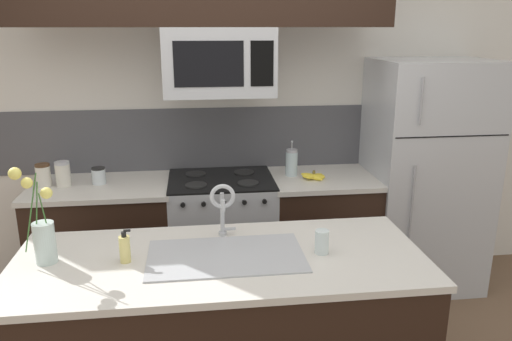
% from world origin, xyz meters
% --- Properties ---
extents(rear_partition, '(5.20, 0.10, 2.60)m').
position_xyz_m(rear_partition, '(0.30, 1.28, 1.30)').
color(rear_partition, silver).
rests_on(rear_partition, ground).
extents(splash_band, '(3.43, 0.01, 0.48)m').
position_xyz_m(splash_band, '(0.00, 1.22, 1.15)').
color(splash_band, '#4C4C51').
rests_on(splash_band, rear_partition).
extents(back_counter_left, '(0.99, 0.65, 0.91)m').
position_xyz_m(back_counter_left, '(-0.86, 0.90, 0.46)').
color(back_counter_left, black).
rests_on(back_counter_left, ground).
extents(back_counter_right, '(0.79, 0.65, 0.91)m').
position_xyz_m(back_counter_right, '(0.76, 0.90, 0.46)').
color(back_counter_right, black).
rests_on(back_counter_right, ground).
extents(stove_range, '(0.76, 0.64, 0.93)m').
position_xyz_m(stove_range, '(0.00, 0.90, 0.46)').
color(stove_range, '#B7BABF').
rests_on(stove_range, ground).
extents(microwave, '(0.74, 0.40, 0.45)m').
position_xyz_m(microwave, '(0.00, 0.88, 1.76)').
color(microwave, '#B7BABF').
extents(refrigerator, '(0.85, 0.74, 1.76)m').
position_xyz_m(refrigerator, '(1.57, 0.92, 0.88)').
color(refrigerator, '#B7BABF').
rests_on(refrigerator, ground).
extents(storage_jar_tall, '(0.10, 0.10, 0.16)m').
position_xyz_m(storage_jar_tall, '(-1.24, 0.91, 0.99)').
color(storage_jar_tall, silver).
rests_on(storage_jar_tall, back_counter_left).
extents(storage_jar_medium, '(0.10, 0.10, 0.18)m').
position_xyz_m(storage_jar_medium, '(-1.10, 0.91, 1.00)').
color(storage_jar_medium, silver).
rests_on(storage_jar_medium, back_counter_left).
extents(storage_jar_short, '(0.10, 0.10, 0.12)m').
position_xyz_m(storage_jar_short, '(-0.86, 0.93, 0.97)').
color(storage_jar_short, silver).
rests_on(storage_jar_short, back_counter_left).
extents(banana_bunch, '(0.19, 0.15, 0.07)m').
position_xyz_m(banana_bunch, '(0.68, 0.84, 0.93)').
color(banana_bunch, yellow).
rests_on(banana_bunch, back_counter_right).
extents(french_press, '(0.09, 0.09, 0.27)m').
position_xyz_m(french_press, '(0.53, 0.96, 1.01)').
color(french_press, silver).
rests_on(french_press, back_counter_right).
extents(island_counter, '(2.00, 0.83, 0.91)m').
position_xyz_m(island_counter, '(-0.08, -0.35, 0.46)').
color(island_counter, black).
rests_on(island_counter, ground).
extents(kitchen_sink, '(0.76, 0.44, 0.16)m').
position_xyz_m(kitchen_sink, '(-0.05, -0.35, 0.84)').
color(kitchen_sink, '#ADAFB5').
rests_on(kitchen_sink, island_counter).
extents(sink_faucet, '(0.14, 0.14, 0.31)m').
position_xyz_m(sink_faucet, '(-0.05, -0.13, 1.11)').
color(sink_faucet, '#B7BABF').
rests_on(sink_faucet, island_counter).
extents(dish_soap_bottle, '(0.06, 0.05, 0.16)m').
position_xyz_m(dish_soap_bottle, '(-0.53, -0.35, 0.98)').
color(dish_soap_bottle, '#DBCC75').
rests_on(dish_soap_bottle, island_counter).
extents(drinking_glass, '(0.07, 0.07, 0.12)m').
position_xyz_m(drinking_glass, '(0.42, -0.37, 0.97)').
color(drinking_glass, silver).
rests_on(drinking_glass, island_counter).
extents(flower_vase, '(0.18, 0.10, 0.48)m').
position_xyz_m(flower_vase, '(-0.90, -0.30, 1.05)').
color(flower_vase, silver).
rests_on(flower_vase, island_counter).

